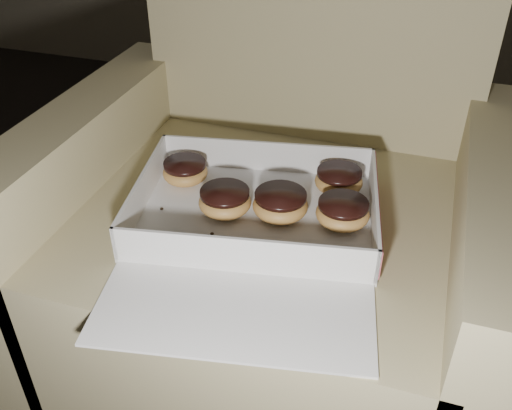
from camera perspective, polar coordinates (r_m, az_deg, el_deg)
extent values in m
cube|color=#968A5F|center=(1.27, 1.33, -7.74)|extent=(0.75, 0.75, 0.44)
cube|color=#968A5F|center=(1.32, 6.25, 18.60)|extent=(0.75, 0.15, 0.54)
cube|color=#968A5F|center=(1.36, -15.25, -1.60)|extent=(0.13, 0.75, 0.59)
cube|color=#968A5F|center=(1.20, 20.62, -8.77)|extent=(0.13, 0.75, 0.59)
cube|color=white|center=(1.08, 0.00, -1.04)|extent=(0.49, 0.40, 0.01)
cube|color=white|center=(1.19, 1.05, 4.92)|extent=(0.43, 0.08, 0.07)
cube|color=white|center=(0.93, -1.35, -5.00)|extent=(0.43, 0.08, 0.07)
cube|color=white|center=(1.10, -11.23, 1.42)|extent=(0.06, 0.33, 0.07)
cube|color=white|center=(1.06, 11.74, -0.33)|extent=(0.06, 0.33, 0.07)
cube|color=#C34E60|center=(1.06, 11.98, -0.35)|extent=(0.06, 0.32, 0.06)
cube|color=white|center=(0.89, -2.28, -10.79)|extent=(0.46, 0.26, 0.01)
ellipsoid|color=#C38244|center=(1.06, 2.45, -0.04)|extent=(0.10, 0.10, 0.05)
cylinder|color=black|center=(1.04, 2.48, 0.94)|extent=(0.10, 0.10, 0.01)
ellipsoid|color=#C38244|center=(1.17, -7.08, 3.26)|extent=(0.09, 0.09, 0.04)
cylinder|color=black|center=(1.16, -7.15, 4.07)|extent=(0.09, 0.09, 0.01)
ellipsoid|color=#C38244|center=(1.07, -3.12, 0.30)|extent=(0.10, 0.10, 0.05)
cylinder|color=black|center=(1.06, -3.15, 1.23)|extent=(0.09, 0.09, 0.01)
ellipsoid|color=#C38244|center=(1.05, 8.65, -0.85)|extent=(0.10, 0.10, 0.05)
cylinder|color=black|center=(1.04, 8.74, 0.07)|extent=(0.09, 0.09, 0.01)
ellipsoid|color=#C38244|center=(1.14, 8.26, 2.36)|extent=(0.10, 0.10, 0.05)
cylinder|color=black|center=(1.13, 8.35, 3.22)|extent=(0.09, 0.09, 0.01)
ellipsoid|color=black|center=(1.07, -3.82, -1.10)|extent=(0.01, 0.01, 0.00)
ellipsoid|color=black|center=(1.10, -9.42, -0.38)|extent=(0.01, 0.01, 0.00)
ellipsoid|color=black|center=(1.03, -4.42, -2.87)|extent=(0.01, 0.01, 0.00)
ellipsoid|color=black|center=(1.00, -3.74, -3.94)|extent=(0.01, 0.01, 0.00)
ellipsoid|color=black|center=(0.96, 6.26, -6.21)|extent=(0.01, 0.01, 0.00)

